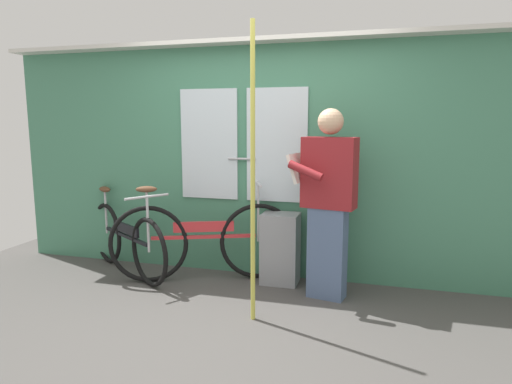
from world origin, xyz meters
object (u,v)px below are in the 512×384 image
Objects in this scene: bicycle_near_door at (126,239)px; trash_bin_by_wall at (280,248)px; bicycle_leaning_behind at (203,241)px; passenger_reading_newspaper at (328,200)px; handrail_pole at (253,177)px.

bicycle_near_door is 2.03× the size of trash_bin_by_wall.
passenger_reading_newspaper is at bearing -26.64° from bicycle_leaning_behind.
passenger_reading_newspaper is (1.20, -0.10, 0.47)m from bicycle_leaning_behind.
bicycle_leaning_behind reaches higher than bicycle_near_door.
passenger_reading_newspaper is at bearing -27.37° from trash_bin_by_wall.
bicycle_leaning_behind is 2.50× the size of trash_bin_by_wall.
bicycle_near_door is 0.84× the size of passenger_reading_newspaper.
bicycle_near_door is 0.85m from bicycle_leaning_behind.
bicycle_leaning_behind is 1.24m from handrail_pole.
bicycle_near_door is at bearing -174.51° from trash_bin_by_wall.
passenger_reading_newspaper is at bearing 50.94° from handrail_pole.
passenger_reading_newspaper is 2.43× the size of trash_bin_by_wall.
handrail_pole is at bearing 62.28° from passenger_reading_newspaper.
passenger_reading_newspaper reaches higher than trash_bin_by_wall.
bicycle_near_door is at bearing 155.72° from handrail_pole.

